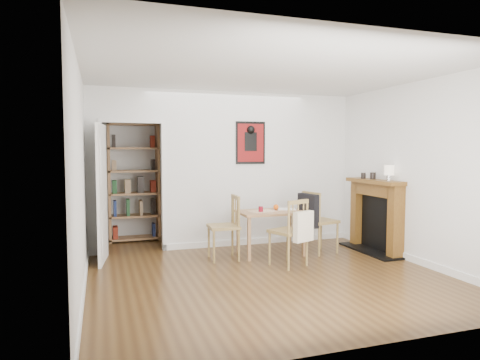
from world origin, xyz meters
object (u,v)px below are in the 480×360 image
object	(u,v)px
bookshelf	(134,182)
mantel_lamp	(389,171)
chair_right	(319,221)
chair_left	(223,227)
chair_front	(289,232)
orange_fruit	(276,207)
ceramic_jar_a	(373,176)
ceramic_jar_b	(363,176)
fireplace	(376,213)
notebook	(286,209)
red_glass	(261,209)
dining_table	(271,216)

from	to	relation	value
bookshelf	mantel_lamp	bearing A→B (deg)	-33.54
chair_right	chair_left	bearing A→B (deg)	177.50
chair_front	orange_fruit	world-z (taller)	chair_front
ceramic_jar_a	ceramic_jar_b	size ratio (longest dim) A/B	1.13
fireplace	notebook	size ratio (longest dim) A/B	4.34
chair_right	bookshelf	bearing A→B (deg)	145.60
red_glass	ceramic_jar_b	distance (m)	1.86
red_glass	ceramic_jar_a	size ratio (longest dim) A/B	0.81
chair_right	orange_fruit	size ratio (longest dim) A/B	11.66
chair_left	orange_fruit	bearing A→B (deg)	9.46
fireplace	red_glass	size ratio (longest dim) A/B	14.18
chair_right	notebook	distance (m)	0.55
orange_fruit	notebook	xyz separation A→B (m)	(0.17, -0.02, -0.03)
orange_fruit	fireplace	bearing A→B (deg)	-15.02
fireplace	ceramic_jar_b	xyz separation A→B (m)	(-0.09, 0.24, 0.59)
ceramic_jar_a	chair_front	bearing A→B (deg)	-165.18
chair_left	mantel_lamp	bearing A→B (deg)	-13.75
chair_right	chair_front	world-z (taller)	chair_right
orange_fruit	ceramic_jar_a	xyz separation A→B (m)	(1.54, -0.34, 0.49)
chair_front	ceramic_jar_a	distance (m)	1.88
dining_table	chair_right	xyz separation A→B (m)	(0.78, -0.12, -0.09)
red_glass	notebook	size ratio (longest dim) A/B	0.31
chair_right	ceramic_jar_a	distance (m)	1.14
chair_right	red_glass	size ratio (longest dim) A/B	11.16
mantel_lamp	ceramic_jar_a	distance (m)	0.42
chair_front	fireplace	bearing A→B (deg)	12.11
ceramic_jar_a	ceramic_jar_b	world-z (taller)	ceramic_jar_a
bookshelf	fireplace	world-z (taller)	bookshelf
chair_right	ceramic_jar_a	size ratio (longest dim) A/B	9.05
ceramic_jar_b	red_glass	bearing A→B (deg)	179.61
ceramic_jar_b	notebook	bearing A→B (deg)	173.01
orange_fruit	notebook	size ratio (longest dim) A/B	0.29
chair_front	fireplace	world-z (taller)	fireplace
chair_right	ceramic_jar_a	xyz separation A→B (m)	(0.89, -0.12, 0.70)
chair_left	chair_front	bearing A→B (deg)	-39.17
chair_right	notebook	xyz separation A→B (m)	(-0.48, 0.20, 0.18)
dining_table	bookshelf	bearing A→B (deg)	137.97
dining_table	red_glass	bearing A→B (deg)	-161.64
red_glass	mantel_lamp	bearing A→B (deg)	-17.45
bookshelf	red_glass	size ratio (longest dim) A/B	24.14
bookshelf	fireplace	bearing A→B (deg)	-29.56
mantel_lamp	fireplace	bearing A→B (deg)	85.72
dining_table	bookshelf	size ratio (longest dim) A/B	0.47
bookshelf	ceramic_jar_a	distance (m)	4.12
fireplace	orange_fruit	world-z (taller)	fireplace
chair_left	red_glass	size ratio (longest dim) A/B	10.89
chair_left	red_glass	distance (m)	0.64
red_glass	chair_front	bearing A→B (deg)	-73.03
red_glass	orange_fruit	world-z (taller)	red_glass
chair_right	fireplace	size ratio (longest dim) A/B	0.79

